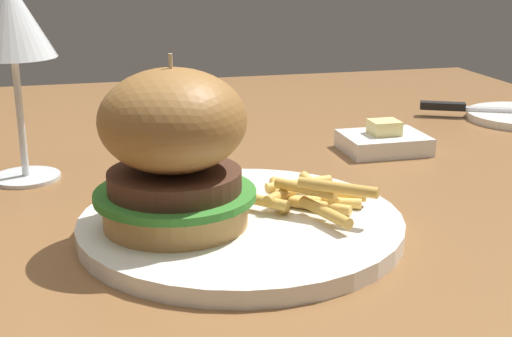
# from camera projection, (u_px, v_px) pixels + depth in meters

# --- Properties ---
(dining_table) EXTENTS (1.11, 0.96, 0.74)m
(dining_table) POSITION_uv_depth(u_px,v_px,m) (230.00, 226.00, 0.84)
(dining_table) COLOR brown
(dining_table) RESTS_ON ground
(main_plate) EXTENTS (0.26, 0.26, 0.01)m
(main_plate) POSITION_uv_depth(u_px,v_px,m) (241.00, 225.00, 0.58)
(main_plate) COLOR white
(main_plate) RESTS_ON dining_table
(burger_sandwich) EXTENTS (0.13, 0.13, 0.13)m
(burger_sandwich) POSITION_uv_depth(u_px,v_px,m) (174.00, 149.00, 0.54)
(burger_sandwich) COLOR #B78447
(burger_sandwich) RESTS_ON main_plate
(fries_pile) EXTENTS (0.11, 0.13, 0.03)m
(fries_pile) POSITION_uv_depth(u_px,v_px,m) (307.00, 195.00, 0.59)
(fries_pile) COLOR #EABC5B
(fries_pile) RESTS_ON main_plate
(wine_glass) EXTENTS (0.08, 0.08, 0.20)m
(wine_glass) POSITION_uv_depth(u_px,v_px,m) (11.00, 24.00, 0.67)
(wine_glass) COLOR silver
(wine_glass) RESTS_ON dining_table
(table_knife) EXTENTS (0.20, 0.10, 0.01)m
(table_knife) POSITION_uv_depth(u_px,v_px,m) (484.00, 108.00, 0.96)
(table_knife) COLOR silver
(table_knife) RESTS_ON bread_plate
(butter_dish) EXTENTS (0.09, 0.07, 0.04)m
(butter_dish) POSITION_uv_depth(u_px,v_px,m) (384.00, 141.00, 0.81)
(butter_dish) COLOR white
(butter_dish) RESTS_ON dining_table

